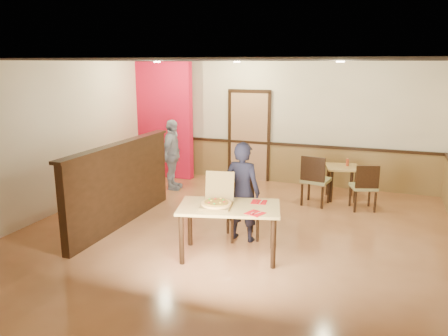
% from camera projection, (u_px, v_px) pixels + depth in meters
% --- Properties ---
extents(floor, '(7.00, 7.00, 0.00)m').
position_uv_depth(floor, '(234.00, 234.00, 7.22)').
color(floor, '#C57D4C').
rests_on(floor, ground).
extents(ceiling, '(7.00, 7.00, 0.00)m').
position_uv_depth(ceiling, '(235.00, 60.00, 6.56)').
color(ceiling, black).
rests_on(ceiling, wall_back).
extents(wall_back, '(7.00, 0.00, 7.00)m').
position_uv_depth(wall_back, '(283.00, 123.00, 10.08)').
color(wall_back, beige).
rests_on(wall_back, floor).
extents(wall_left, '(0.00, 7.00, 7.00)m').
position_uv_depth(wall_left, '(55.00, 139.00, 8.05)').
color(wall_left, beige).
rests_on(wall_left, floor).
extents(wainscot_back, '(7.00, 0.04, 0.90)m').
position_uv_depth(wainscot_back, '(281.00, 164.00, 10.28)').
color(wainscot_back, olive).
rests_on(wainscot_back, floor).
extents(chair_rail_back, '(7.00, 0.06, 0.06)m').
position_uv_depth(chair_rail_back, '(282.00, 144.00, 10.15)').
color(chair_rail_back, black).
rests_on(chair_rail_back, wall_back).
extents(back_door, '(0.90, 0.06, 2.10)m').
position_uv_depth(back_door, '(249.00, 137.00, 10.40)').
color(back_door, tan).
rests_on(back_door, wall_back).
extents(booth_partition, '(0.20, 3.10, 1.44)m').
position_uv_depth(booth_partition, '(121.00, 183.00, 7.53)').
color(booth_partition, black).
rests_on(booth_partition, floor).
extents(red_accent_panel, '(1.60, 0.20, 2.78)m').
position_uv_depth(red_accent_panel, '(161.00, 120.00, 10.59)').
color(red_accent_panel, red).
rests_on(red_accent_panel, floor).
extents(spot_a, '(0.14, 0.14, 0.02)m').
position_uv_depth(spot_a, '(157.00, 62.00, 8.97)').
color(spot_a, '#FFD7B2').
rests_on(spot_a, ceiling).
extents(spot_b, '(0.14, 0.14, 0.02)m').
position_uv_depth(spot_b, '(237.00, 62.00, 9.11)').
color(spot_b, '#FFD7B2').
rests_on(spot_b, ceiling).
extents(spot_c, '(0.14, 0.14, 0.02)m').
position_uv_depth(spot_c, '(340.00, 62.00, 7.47)').
color(spot_c, '#FFD7B2').
rests_on(spot_c, ceiling).
extents(main_table, '(1.59, 1.15, 0.77)m').
position_uv_depth(main_table, '(229.00, 213.00, 6.27)').
color(main_table, tan).
rests_on(main_table, floor).
extents(diner_chair, '(0.67, 0.67, 1.00)m').
position_uv_depth(diner_chair, '(242.00, 204.00, 7.04)').
color(diner_chair, olive).
rests_on(diner_chair, floor).
extents(side_chair_left, '(0.58, 0.58, 1.01)m').
position_uv_depth(side_chair_left, '(315.00, 178.00, 8.56)').
color(side_chair_left, olive).
rests_on(side_chair_left, floor).
extents(side_chair_right, '(0.57, 0.57, 0.91)m').
position_uv_depth(side_chair_right, '(365.00, 185.00, 8.27)').
color(side_chair_right, olive).
rests_on(side_chair_right, floor).
extents(side_table, '(0.79, 0.79, 0.70)m').
position_uv_depth(side_table, '(342.00, 174.00, 8.99)').
color(side_table, tan).
rests_on(side_table, floor).
extents(diner, '(0.62, 0.44, 1.59)m').
position_uv_depth(diner, '(242.00, 192.00, 6.83)').
color(diner, black).
rests_on(diner, floor).
extents(passerby, '(0.52, 0.96, 1.56)m').
position_uv_depth(passerby, '(172.00, 155.00, 9.64)').
color(passerby, gray).
rests_on(passerby, floor).
extents(pizza_box, '(0.50, 0.56, 0.45)m').
position_uv_depth(pizza_box, '(217.00, 202.00, 6.24)').
color(pizza_box, brown).
rests_on(pizza_box, main_table).
extents(pizza, '(0.54, 0.54, 0.03)m').
position_uv_depth(pizza, '(216.00, 204.00, 6.20)').
color(pizza, '#E2AC52').
rests_on(pizza, pizza_box).
extents(napkin_near, '(0.29, 0.29, 0.01)m').
position_uv_depth(napkin_near, '(255.00, 213.00, 5.93)').
color(napkin_near, red).
rests_on(napkin_near, main_table).
extents(napkin_far, '(0.25, 0.25, 0.01)m').
position_uv_depth(napkin_far, '(259.00, 202.00, 6.41)').
color(napkin_far, red).
rests_on(napkin_far, main_table).
extents(condiment, '(0.06, 0.06, 0.15)m').
position_uv_depth(condiment, '(347.00, 162.00, 8.96)').
color(condiment, '#97361B').
rests_on(condiment, side_table).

